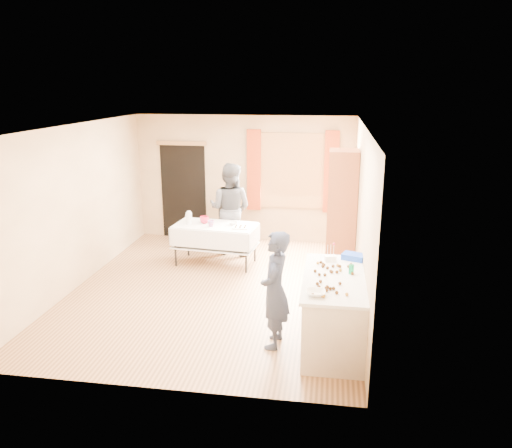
% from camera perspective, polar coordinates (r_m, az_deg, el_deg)
% --- Properties ---
extents(floor, '(4.50, 5.50, 0.02)m').
position_cam_1_polar(floor, '(8.16, -4.71, -7.52)').
color(floor, '#9E7047').
rests_on(floor, ground).
extents(ceiling, '(4.50, 5.50, 0.02)m').
position_cam_1_polar(ceiling, '(7.52, -5.16, 11.13)').
color(ceiling, white).
rests_on(ceiling, floor).
extents(wall_back, '(4.50, 0.02, 2.60)m').
position_cam_1_polar(wall_back, '(10.38, -1.37, 5.18)').
color(wall_back, tan).
rests_on(wall_back, floor).
extents(wall_front, '(4.50, 0.02, 2.60)m').
position_cam_1_polar(wall_front, '(5.23, -12.00, -6.07)').
color(wall_front, tan).
rests_on(wall_front, floor).
extents(wall_left, '(0.02, 5.50, 2.60)m').
position_cam_1_polar(wall_left, '(8.55, -19.83, 1.91)').
color(wall_left, tan).
rests_on(wall_left, floor).
extents(wall_right, '(0.02, 5.50, 2.60)m').
position_cam_1_polar(wall_right, '(7.55, 12.01, 0.75)').
color(wall_right, tan).
rests_on(wall_right, floor).
extents(window_frame, '(1.32, 0.06, 1.52)m').
position_cam_1_polar(window_frame, '(10.18, 4.16, 6.07)').
color(window_frame, olive).
rests_on(window_frame, wall_back).
extents(window_pane, '(1.20, 0.02, 1.40)m').
position_cam_1_polar(window_pane, '(10.17, 4.16, 6.06)').
color(window_pane, white).
rests_on(window_pane, wall_back).
extents(curtain_left, '(0.28, 0.06, 1.65)m').
position_cam_1_polar(curtain_left, '(10.22, -0.25, 6.15)').
color(curtain_left, '#953213').
rests_on(curtain_left, wall_back).
extents(curtain_right, '(0.28, 0.06, 1.65)m').
position_cam_1_polar(curtain_right, '(10.10, 8.58, 5.86)').
color(curtain_right, '#953213').
rests_on(curtain_right, wall_back).
extents(doorway, '(0.95, 0.04, 2.00)m').
position_cam_1_polar(doorway, '(10.71, -8.27, 3.71)').
color(doorway, black).
rests_on(doorway, floor).
extents(door_lintel, '(1.05, 0.06, 0.08)m').
position_cam_1_polar(door_lintel, '(10.52, -8.54, 9.12)').
color(door_lintel, olive).
rests_on(door_lintel, wall_back).
extents(cabinet, '(0.50, 0.60, 2.13)m').
position_cam_1_polar(cabinet, '(8.81, 9.76, 1.45)').
color(cabinet, brown).
rests_on(cabinet, floor).
extents(counter, '(0.79, 1.67, 0.91)m').
position_cam_1_polar(counter, '(6.45, 8.91, -9.76)').
color(counter, beige).
rests_on(counter, floor).
extents(party_table, '(1.56, 0.91, 0.75)m').
position_cam_1_polar(party_table, '(9.13, -4.65, -1.90)').
color(party_table, black).
rests_on(party_table, floor).
extents(chair, '(0.52, 0.52, 1.03)m').
position_cam_1_polar(chair, '(10.11, -3.00, -0.92)').
color(chair, black).
rests_on(chair, floor).
extents(girl, '(0.59, 0.42, 1.51)m').
position_cam_1_polar(girl, '(6.22, 2.17, -7.53)').
color(girl, '#1E253D').
rests_on(girl, floor).
extents(woman, '(1.11, 0.98, 1.77)m').
position_cam_1_polar(woman, '(9.60, -2.98, 1.75)').
color(woman, black).
rests_on(woman, floor).
extents(soda_can, '(0.07, 0.07, 0.12)m').
position_cam_1_polar(soda_can, '(6.37, 10.84, -5.11)').
color(soda_can, '#0C8046').
rests_on(soda_can, counter).
extents(mixing_bowl, '(0.23, 0.23, 0.05)m').
position_cam_1_polar(mixing_bowl, '(5.71, 6.85, -7.82)').
color(mixing_bowl, white).
rests_on(mixing_bowl, counter).
extents(foam_block, '(0.17, 0.13, 0.08)m').
position_cam_1_polar(foam_block, '(6.78, 8.49, -3.90)').
color(foam_block, white).
rests_on(foam_block, counter).
extents(blue_basket, '(0.35, 0.29, 0.08)m').
position_cam_1_polar(blue_basket, '(6.90, 11.11, -3.68)').
color(blue_basket, '#1841BC').
rests_on(blue_basket, counter).
extents(pitcher, '(0.13, 0.13, 0.22)m').
position_cam_1_polar(pitcher, '(9.09, -7.66, 0.65)').
color(pitcher, silver).
rests_on(pitcher, party_table).
extents(cup_red, '(0.23, 0.23, 0.13)m').
position_cam_1_polar(cup_red, '(9.13, -5.92, 0.48)').
color(cup_red, '#BB1A38').
rests_on(cup_red, party_table).
extents(cup_rainbow, '(0.18, 0.18, 0.11)m').
position_cam_1_polar(cup_rainbow, '(8.92, -5.17, 0.06)').
color(cup_rainbow, red).
rests_on(cup_rainbow, party_table).
extents(small_bowl, '(0.20, 0.20, 0.05)m').
position_cam_1_polar(small_bowl, '(9.02, -2.62, 0.09)').
color(small_bowl, white).
rests_on(small_bowl, party_table).
extents(pastry_tray, '(0.29, 0.21, 0.02)m').
position_cam_1_polar(pastry_tray, '(8.79, -1.78, -0.41)').
color(pastry_tray, white).
rests_on(pastry_tray, party_table).
extents(bottle, '(0.08, 0.08, 0.17)m').
position_cam_1_polar(bottle, '(9.37, -7.79, 0.96)').
color(bottle, white).
rests_on(bottle, party_table).
extents(cake_balls, '(0.51, 1.13, 0.04)m').
position_cam_1_polar(cake_balls, '(6.21, 8.44, -5.96)').
color(cake_balls, '#3F2314').
rests_on(cake_balls, counter).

